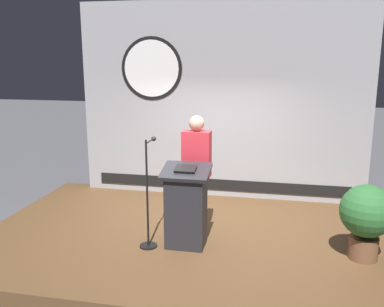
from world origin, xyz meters
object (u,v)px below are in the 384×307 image
speaker_person (197,174)px  potted_plant (367,215)px  podium (186,207)px  microphone_stand (149,209)px

speaker_person → potted_plant: bearing=-10.2°
podium → potted_plant: bearing=1.8°
speaker_person → potted_plant: (2.27, -0.41, -0.30)m
potted_plant → podium: bearing=-178.2°
podium → potted_plant: podium is taller
speaker_person → microphone_stand: bearing=-133.2°
podium → speaker_person: bearing=84.1°
podium → microphone_stand: size_ratio=0.76×
podium → speaker_person: speaker_person is taller
podium → speaker_person: 0.59m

